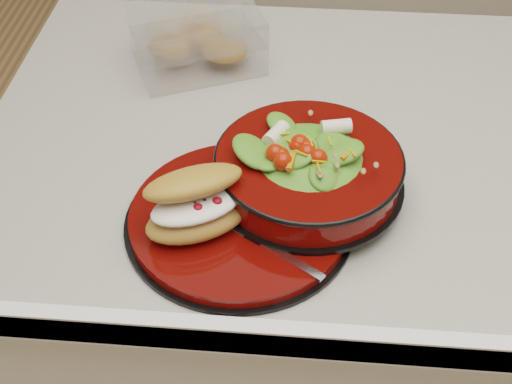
# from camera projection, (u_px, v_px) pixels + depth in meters

# --- Properties ---
(island_counter) EXTENTS (1.24, 0.74, 0.90)m
(island_counter) POSITION_uv_depth(u_px,v_px,m) (368.00, 319.00, 1.36)
(island_counter) COLOR white
(island_counter) RESTS_ON ground
(dinner_plate) EXTENTS (0.30, 0.30, 0.02)m
(dinner_plate) POSITION_uv_depth(u_px,v_px,m) (240.00, 219.00, 0.91)
(dinner_plate) COLOR black
(dinner_plate) RESTS_ON island_counter
(salad_bowl) EXTENTS (0.25, 0.25, 0.10)m
(salad_bowl) POSITION_uv_depth(u_px,v_px,m) (309.00, 163.00, 0.92)
(salad_bowl) COLOR black
(salad_bowl) RESTS_ON dinner_plate
(croissant) EXTENTS (0.15, 0.13, 0.08)m
(croissant) POSITION_uv_depth(u_px,v_px,m) (196.00, 204.00, 0.86)
(croissant) COLOR #C6853C
(croissant) RESTS_ON dinner_plate
(fork) EXTENTS (0.13, 0.10, 0.00)m
(fork) POSITION_uv_depth(u_px,v_px,m) (269.00, 246.00, 0.86)
(fork) COLOR silver
(fork) RESTS_ON dinner_plate
(pastry_box) EXTENTS (0.24, 0.21, 0.09)m
(pastry_box) POSITION_uv_depth(u_px,v_px,m) (197.00, 40.00, 1.16)
(pastry_box) COLOR white
(pastry_box) RESTS_ON island_counter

